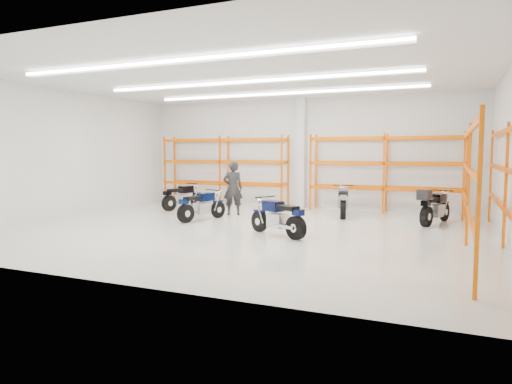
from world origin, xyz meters
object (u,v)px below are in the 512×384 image
at_px(motorcycle_back_d, 434,207).
at_px(structural_column, 302,153).
at_px(motorcycle_back_a, 181,197).
at_px(standing_man, 233,188).
at_px(motorcycle_main, 279,218).
at_px(motorcycle_back_b, 200,207).
at_px(motorcycle_back_c, 343,202).

height_order(motorcycle_back_d, structural_column, structural_column).
relative_size(motorcycle_back_a, standing_man, 1.04).
bearing_deg(motorcycle_main, motorcycle_back_d, 45.18).
distance_m(motorcycle_back_b, motorcycle_back_c, 5.09).
height_order(motorcycle_back_c, standing_man, standing_man).
relative_size(motorcycle_back_b, motorcycle_back_d, 0.92).
distance_m(motorcycle_main, motorcycle_back_b, 3.78).
height_order(motorcycle_back_c, motorcycle_back_d, motorcycle_back_d).
bearing_deg(motorcycle_back_c, structural_column, 138.54).
xyz_separation_m(motorcycle_back_a, motorcycle_back_c, (6.40, 0.57, 0.03)).
height_order(motorcycle_back_b, structural_column, structural_column).
height_order(motorcycle_back_a, motorcycle_back_c, motorcycle_back_c).
bearing_deg(motorcycle_back_a, motorcycle_back_d, -0.78).
distance_m(motorcycle_back_a, motorcycle_back_b, 3.22).
xyz_separation_m(motorcycle_back_a, motorcycle_back_d, (9.44, -0.13, 0.07)).
bearing_deg(motorcycle_back_a, motorcycle_main, -35.04).
bearing_deg(motorcycle_back_a, standing_man, -14.37).
bearing_deg(motorcycle_back_c, standing_man, -161.69).
bearing_deg(motorcycle_back_d, structural_column, 153.38).
xyz_separation_m(motorcycle_back_c, motorcycle_back_d, (3.05, -0.70, 0.04)).
relative_size(motorcycle_back_c, structural_column, 0.49).
xyz_separation_m(motorcycle_back_c, structural_column, (-2.16, 1.91, 1.74)).
height_order(motorcycle_back_a, standing_man, standing_man).
distance_m(motorcycle_main, motorcycle_back_c, 4.59).
bearing_deg(motorcycle_back_d, standing_man, -175.42).
height_order(motorcycle_back_b, standing_man, standing_man).
bearing_deg(motorcycle_back_b, motorcycle_back_a, 133.60).
height_order(motorcycle_main, motorcycle_back_b, motorcycle_main).
distance_m(motorcycle_back_b, structural_column, 5.51).
xyz_separation_m(motorcycle_back_b, structural_column, (2.01, 4.81, 1.77)).
distance_m(motorcycle_back_a, motorcycle_back_c, 6.42).
bearing_deg(motorcycle_back_d, motorcycle_back_b, -163.02).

